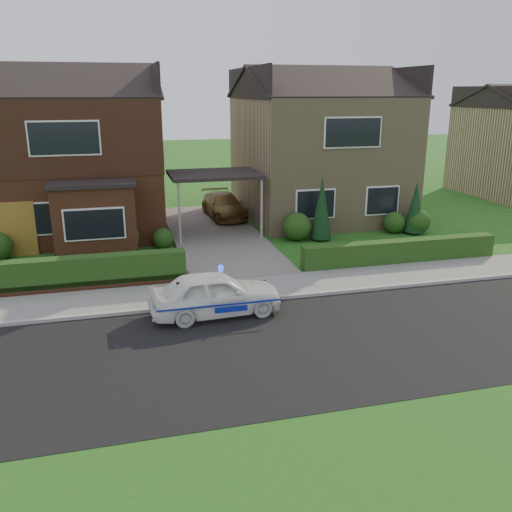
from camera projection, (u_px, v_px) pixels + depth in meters
name	position (u px, v px, depth m)	size (l,w,h in m)	color
ground	(296.00, 345.00, 13.53)	(120.00, 120.00, 0.00)	#185015
road	(296.00, 345.00, 13.53)	(60.00, 6.00, 0.02)	black
kerb	(264.00, 299.00, 16.34)	(60.00, 0.16, 0.12)	#9E9993
sidewalk	(255.00, 288.00, 17.31)	(60.00, 2.00, 0.10)	slate
grass_verge	(393.00, 477.00, 8.91)	(60.00, 4.00, 0.01)	#185015
driveway	(216.00, 235.00, 23.70)	(3.80, 12.00, 0.12)	#666059
house_left	(73.00, 145.00, 23.89)	(7.50, 9.53, 7.25)	brown
house_right	(318.00, 142.00, 26.81)	(7.50, 8.06, 7.25)	tan
carport_link	(215.00, 175.00, 22.90)	(3.80, 3.00, 2.77)	black
garage_door	(5.00, 230.00, 20.46)	(2.20, 0.10, 2.10)	brown
dwarf_wall	(67.00, 287.00, 16.99)	(7.70, 0.25, 0.36)	brown
hedge_left	(68.00, 291.00, 17.18)	(7.50, 0.55, 0.90)	#173C13
hedge_right	(399.00, 264.00, 19.88)	(7.50, 0.55, 0.80)	#173C13
shrub_left_mid	(122.00, 237.00, 20.98)	(1.32, 1.32, 1.32)	#173C13
shrub_left_near	(163.00, 238.00, 21.72)	(0.84, 0.84, 0.84)	#173C13
shrub_right_near	(297.00, 227.00, 22.83)	(1.20, 1.20, 1.20)	#173C13
shrub_right_mid	(394.00, 222.00, 24.07)	(0.96, 0.96, 0.96)	#173C13
shrub_right_far	(418.00, 221.00, 24.01)	(1.08, 1.08, 1.08)	#173C13
conifer_a	(322.00, 210.00, 22.68)	(0.90, 0.90, 2.60)	black
conifer_b	(415.00, 209.00, 23.80)	(0.90, 0.90, 2.20)	black
police_car	(215.00, 294.00, 15.19)	(3.39, 3.76, 1.42)	white
driveway_car	(224.00, 205.00, 26.60)	(1.61, 3.96, 1.15)	brown
potted_plant_b	(99.00, 263.00, 18.74)	(0.40, 0.32, 0.72)	gray
potted_plant_c	(168.00, 262.00, 18.84)	(0.44, 0.44, 0.78)	gray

